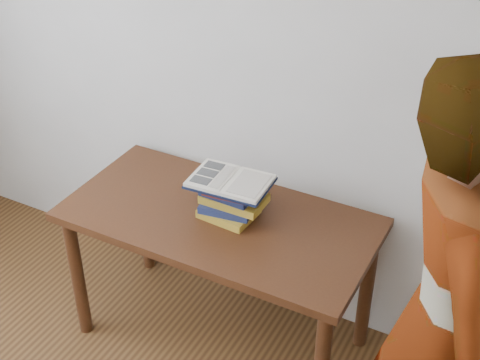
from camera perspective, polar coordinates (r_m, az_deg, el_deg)
The scene contains 4 objects.
desk at distance 2.81m, azimuth -1.79°, elevation -4.74°, with size 1.29×0.64×0.69m.
book_stack at distance 2.71m, azimuth -0.78°, elevation -1.74°, with size 0.26×0.19×0.15m.
open_book at distance 2.66m, azimuth -0.83°, elevation -0.11°, with size 0.33×0.24×0.03m.
reader at distance 2.15m, azimuth 17.13°, elevation -11.43°, with size 0.63×0.41×1.72m, color tan.
Camera 1 is at (1.19, -0.54, 2.32)m, focal length 50.00 mm.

